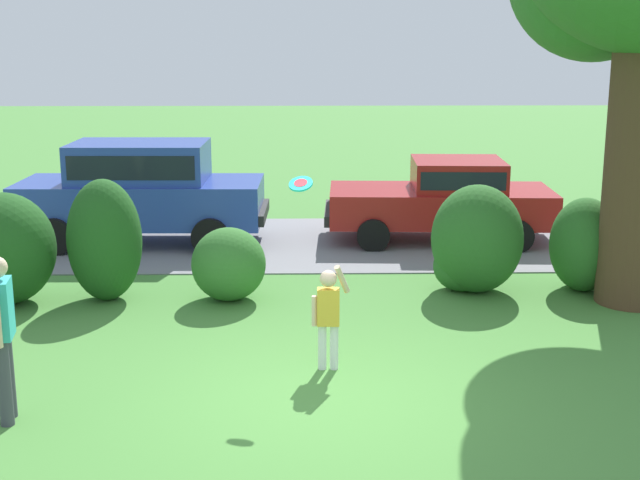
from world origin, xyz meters
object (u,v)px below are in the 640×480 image
at_px(frisbee, 301,184).
at_px(adult_onlooker, 2,330).
at_px(parked_sedan, 446,197).
at_px(child_thrower, 328,311).
at_px(parked_suv, 141,187).

xyz_separation_m(frisbee, adult_onlooker, (-3.00, -1.59, -1.20)).
bearing_deg(parked_sedan, frisbee, -113.12).
distance_m(parked_sedan, frisbee, 7.08).
height_order(parked_sedan, frisbee, frisbee).
distance_m(child_thrower, adult_onlooker, 3.60).
relative_size(parked_sedan, adult_onlooker, 2.57).
height_order(child_thrower, adult_onlooker, adult_onlooker).
height_order(parked_sedan, child_thrower, parked_sedan).
xyz_separation_m(parked_suv, frisbee, (3.02, -6.24, 1.11)).
xyz_separation_m(parked_suv, adult_onlooker, (0.02, -7.83, -0.09)).
bearing_deg(parked_sedan, parked_suv, -178.41).
distance_m(parked_sedan, child_thrower, 7.05).
bearing_deg(frisbee, adult_onlooker, -152.02).
height_order(parked_suv, child_thrower, parked_suv).
relative_size(parked_suv, frisbee, 15.79).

